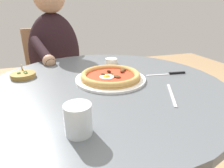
# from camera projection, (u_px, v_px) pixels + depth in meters

# --- Properties ---
(dining_table) EXTENTS (1.00, 1.00, 0.74)m
(dining_table) POSITION_uv_depth(u_px,v_px,m) (105.00, 113.00, 0.85)
(dining_table) COLOR #565B60
(dining_table) RESTS_ON ground
(pizza_on_plate) EXTENTS (0.30, 0.30, 0.03)m
(pizza_on_plate) POSITION_uv_depth(u_px,v_px,m) (111.00, 76.00, 0.81)
(pizza_on_plate) COLOR white
(pizza_on_plate) RESTS_ON dining_table
(water_glass) EXTENTS (0.07, 0.07, 0.08)m
(water_glass) POSITION_uv_depth(u_px,v_px,m) (78.00, 121.00, 0.46)
(water_glass) COLOR silver
(water_glass) RESTS_ON dining_table
(steak_knife) EXTENTS (0.03, 0.19, 0.01)m
(steak_knife) POSITION_uv_depth(u_px,v_px,m) (172.00, 74.00, 0.89)
(steak_knife) COLOR silver
(steak_knife) RESTS_ON dining_table
(ramekin_capers) EXTENTS (0.06, 0.06, 0.03)m
(ramekin_capers) POSITION_uv_depth(u_px,v_px,m) (111.00, 61.00, 1.04)
(ramekin_capers) COLOR white
(ramekin_capers) RESTS_ON dining_table
(olive_pan) EXTENTS (0.13, 0.11, 0.04)m
(olive_pan) POSITION_uv_depth(u_px,v_px,m) (23.00, 75.00, 0.85)
(olive_pan) COLOR olive
(olive_pan) RESTS_ON dining_table
(fork_utensil) EXTENTS (0.17, 0.09, 0.00)m
(fork_utensil) POSITION_uv_depth(u_px,v_px,m) (172.00, 94.00, 0.68)
(fork_utensil) COLOR #BCBCC1
(fork_utensil) RESTS_ON dining_table
(diner_person) EXTENTS (0.55, 0.40, 1.19)m
(diner_person) POSITION_uv_depth(u_px,v_px,m) (58.00, 79.00, 1.42)
(diner_person) COLOR #282833
(diner_person) RESTS_ON ground
(cafe_chair_diner) EXTENTS (0.47, 0.47, 0.88)m
(cafe_chair_diner) POSITION_uv_depth(u_px,v_px,m) (53.00, 73.00, 1.52)
(cafe_chair_diner) COLOR #957050
(cafe_chair_diner) RESTS_ON ground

